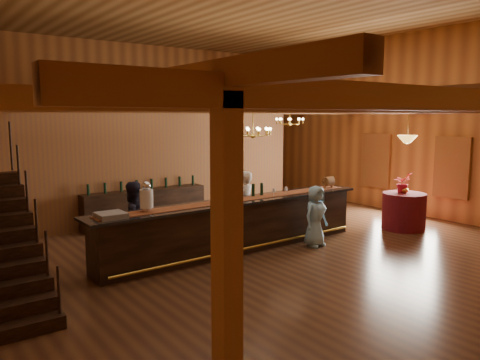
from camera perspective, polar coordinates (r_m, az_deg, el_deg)
floor at (r=11.35m, az=1.37°, el=-7.52°), size 14.00×14.00×0.00m
ceiling at (r=11.22m, az=1.47°, el=20.68°), size 14.00×14.00×0.00m
wall_back at (r=17.03m, az=-13.21°, el=6.77°), size 12.00×0.10×5.50m
wall_right at (r=15.36m, az=19.56°, el=6.43°), size 0.10×14.00×5.50m
beam_grid at (r=11.35m, az=-0.15°, el=9.03°), size 11.90×13.90×0.39m
support_posts at (r=10.64m, az=3.04°, el=0.24°), size 9.20×10.20×3.20m
partition_wall at (r=13.72m, az=-9.24°, el=1.65°), size 9.00×0.18×3.10m
window_right_front at (r=14.55m, az=24.44°, el=1.39°), size 0.12×1.05×1.75m
window_right_back at (r=15.97m, az=16.30°, el=2.29°), size 0.12×1.05×1.75m
staircase at (r=8.27m, az=-26.73°, el=-7.04°), size 1.00×2.80×2.00m
backroom_boxes at (r=15.73m, az=-11.80°, el=-1.39°), size 4.10×0.60×1.10m
tasting_bar at (r=10.47m, az=-0.36°, el=-5.53°), size 6.91×1.02×1.16m
beverage_dispenser at (r=9.24m, az=-11.34°, el=-2.08°), size 0.26×0.26×0.60m
glass_rack_tray at (r=8.88m, az=-15.47°, el=-4.17°), size 0.50×0.50×0.10m
raffle_drum at (r=12.24m, az=10.74°, el=-0.19°), size 0.34×0.24×0.30m
bar_bottle_0 at (r=10.39m, az=-1.10°, el=-1.60°), size 0.07×0.07×0.30m
bar_bottle_1 at (r=10.78m, az=1.61°, el=-1.27°), size 0.07×0.07×0.30m
bar_bottle_2 at (r=10.94m, az=2.66°, el=-1.14°), size 0.07×0.07×0.30m
backbar_shelf at (r=13.26m, az=-11.52°, el=-3.25°), size 3.51×0.59×0.99m
round_table at (r=13.21m, az=19.34°, el=-3.61°), size 1.12×1.12×0.97m
chandelier_left at (r=10.40m, az=1.60°, el=5.96°), size 0.80×0.80×0.69m
chandelier_right at (r=13.87m, az=6.08°, el=7.17°), size 0.80×0.80×0.50m
pendant_lamp at (r=12.98m, az=19.72°, el=4.72°), size 0.52×0.52×0.90m
bartender at (r=11.34m, az=0.55°, el=-3.15°), size 0.70×0.54×1.69m
staff_second at (r=10.02m, az=-13.01°, el=-4.90°), size 0.89×0.74×1.66m
guest at (r=10.95m, az=9.19°, el=-4.36°), size 0.75×0.54×1.42m
floor_plant at (r=15.15m, az=-2.49°, el=-1.07°), size 0.84×0.73×1.33m
table_flowers at (r=13.22m, az=19.18°, el=-0.30°), size 0.54×0.49×0.52m
table_vase at (r=13.15m, az=19.46°, el=-0.83°), size 0.19×0.19×0.31m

